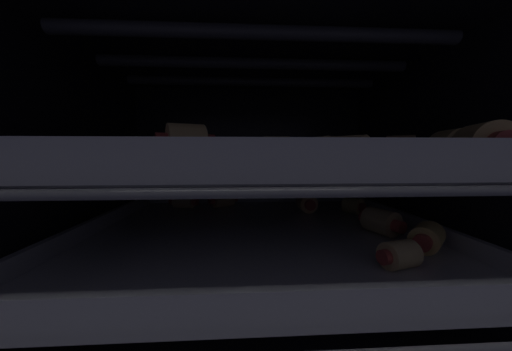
{
  "coord_description": "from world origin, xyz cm",
  "views": [
    {
      "loc": [
        -2.1,
        -35.29,
        20.33
      ],
      "look_at": [
        0.0,
        0.72,
        17.02
      ],
      "focal_mm": 17.6,
      "sensor_mm": 36.0,
      "label": 1
    }
  ],
  "objects_px": {
    "pig_in_blanket_lower_4": "(427,237)",
    "heating_element": "(256,63)",
    "pig_in_blanket_upper_5": "(353,150)",
    "pig_in_blanket_upper_0": "(452,146)",
    "pig_in_blanket_lower_6": "(307,203)",
    "pig_in_blanket_upper_9": "(221,150)",
    "pig_in_blanket_lower_1": "(381,221)",
    "oven_rack_lower": "(256,238)",
    "pig_in_blanket_upper_1": "(484,144)",
    "baking_tray_lower": "(256,231)",
    "pig_in_blanket_lower_5": "(184,201)",
    "pig_in_blanket_lower_2": "(353,206)",
    "pig_in_blanket_upper_10": "(268,149)",
    "pig_in_blanket_lower_0": "(399,255)",
    "pig_in_blanket_lower_3": "(223,199)",
    "pig_in_blanket_upper_4": "(313,149)",
    "oven_rack_upper": "(256,169)",
    "pig_in_blanket_upper_11": "(346,149)",
    "pig_in_blanket_upper_8": "(400,147)",
    "pig_in_blanket_upper_2": "(186,144)",
    "baking_tray_upper": "(256,162)",
    "pig_in_blanket_upper_7": "(319,149)"
  },
  "relations": [
    {
      "from": "pig_in_blanket_lower_1",
      "to": "pig_in_blanket_upper_10",
      "type": "height_order",
      "value": "pig_in_blanket_upper_10"
    },
    {
      "from": "pig_in_blanket_upper_5",
      "to": "pig_in_blanket_upper_0",
      "type": "bearing_deg",
      "value": -71.25
    },
    {
      "from": "heating_element",
      "to": "pig_in_blanket_upper_1",
      "type": "distance_m",
      "value": 0.26
    },
    {
      "from": "pig_in_blanket_lower_1",
      "to": "pig_in_blanket_upper_9",
      "type": "xyz_separation_m",
      "value": [
        -0.22,
        0.13,
        0.1
      ]
    },
    {
      "from": "pig_in_blanket_upper_7",
      "to": "pig_in_blanket_lower_5",
      "type": "bearing_deg",
      "value": 135.48
    },
    {
      "from": "pig_in_blanket_lower_1",
      "to": "pig_in_blanket_upper_4",
      "type": "bearing_deg",
      "value": 100.83
    },
    {
      "from": "pig_in_blanket_upper_0",
      "to": "pig_in_blanket_upper_10",
      "type": "relative_size",
      "value": 1.06
    },
    {
      "from": "pig_in_blanket_upper_7",
      "to": "pig_in_blanket_lower_1",
      "type": "bearing_deg",
      "value": 15.51
    },
    {
      "from": "pig_in_blanket_lower_1",
      "to": "pig_in_blanket_lower_6",
      "type": "xyz_separation_m",
      "value": [
        -0.07,
        0.13,
        -0.0
      ]
    },
    {
      "from": "oven_rack_lower",
      "to": "pig_in_blanket_lower_1",
      "type": "relative_size",
      "value": 7.62
    },
    {
      "from": "oven_rack_upper",
      "to": "pig_in_blanket_upper_8",
      "type": "distance_m",
      "value": 0.2
    },
    {
      "from": "pig_in_blanket_upper_4",
      "to": "pig_in_blanket_upper_10",
      "type": "distance_m",
      "value": 0.22
    },
    {
      "from": "heating_element",
      "to": "pig_in_blanket_upper_9",
      "type": "distance_m",
      "value": 0.16
    },
    {
      "from": "pig_in_blanket_lower_4",
      "to": "heating_element",
      "type": "bearing_deg",
      "value": 153.04
    },
    {
      "from": "pig_in_blanket_lower_3",
      "to": "pig_in_blanket_upper_10",
      "type": "height_order",
      "value": "pig_in_blanket_upper_10"
    },
    {
      "from": "pig_in_blanket_upper_10",
      "to": "pig_in_blanket_lower_5",
      "type": "bearing_deg",
      "value": 132.35
    },
    {
      "from": "oven_rack_upper",
      "to": "pig_in_blanket_lower_2",
      "type": "bearing_deg",
      "value": 22.85
    },
    {
      "from": "pig_in_blanket_lower_4",
      "to": "pig_in_blanket_upper_9",
      "type": "bearing_deg",
      "value": 142.06
    },
    {
      "from": "pig_in_blanket_lower_0",
      "to": "pig_in_blanket_lower_3",
      "type": "relative_size",
      "value": 0.76
    },
    {
      "from": "pig_in_blanket_lower_6",
      "to": "pig_in_blanket_upper_9",
      "type": "xyz_separation_m",
      "value": [
        -0.16,
        -0.0,
        0.1
      ]
    },
    {
      "from": "heating_element",
      "to": "pig_in_blanket_lower_0",
      "type": "height_order",
      "value": "heating_element"
    },
    {
      "from": "oven_rack_upper",
      "to": "pig_in_blanket_upper_11",
      "type": "height_order",
      "value": "pig_in_blanket_upper_11"
    },
    {
      "from": "pig_in_blanket_lower_1",
      "to": "pig_in_blanket_lower_4",
      "type": "distance_m",
      "value": 0.06
    },
    {
      "from": "pig_in_blanket_lower_1",
      "to": "pig_in_blanket_upper_9",
      "type": "height_order",
      "value": "pig_in_blanket_upper_9"
    },
    {
      "from": "pig_in_blanket_lower_6",
      "to": "pig_in_blanket_upper_7",
      "type": "height_order",
      "value": "pig_in_blanket_upper_7"
    },
    {
      "from": "pig_in_blanket_lower_0",
      "to": "pig_in_blanket_upper_7",
      "type": "height_order",
      "value": "pig_in_blanket_upper_7"
    },
    {
      "from": "pig_in_blanket_upper_1",
      "to": "pig_in_blanket_upper_8",
      "type": "xyz_separation_m",
      "value": [
        0.02,
        0.14,
        -0.0
      ]
    },
    {
      "from": "pig_in_blanket_upper_1",
      "to": "pig_in_blanket_upper_8",
      "type": "bearing_deg",
      "value": 81.71
    },
    {
      "from": "baking_tray_upper",
      "to": "pig_in_blanket_upper_5",
      "type": "height_order",
      "value": "pig_in_blanket_upper_5"
    },
    {
      "from": "heating_element",
      "to": "pig_in_blanket_upper_5",
      "type": "bearing_deg",
      "value": 7.61
    },
    {
      "from": "pig_in_blanket_upper_11",
      "to": "heating_element",
      "type": "bearing_deg",
      "value": 122.96
    },
    {
      "from": "pig_in_blanket_lower_4",
      "to": "pig_in_blanket_upper_4",
      "type": "bearing_deg",
      "value": 102.39
    },
    {
      "from": "pig_in_blanket_upper_1",
      "to": "pig_in_blanket_upper_4",
      "type": "relative_size",
      "value": 1.14
    },
    {
      "from": "baking_tray_lower",
      "to": "pig_in_blanket_lower_5",
      "type": "relative_size",
      "value": 7.64
    },
    {
      "from": "pig_in_blanket_lower_2",
      "to": "pig_in_blanket_upper_0",
      "type": "height_order",
      "value": "pig_in_blanket_upper_0"
    },
    {
      "from": "pig_in_blanket_lower_5",
      "to": "pig_in_blanket_upper_10",
      "type": "distance_m",
      "value": 0.24
    },
    {
      "from": "pig_in_blanket_lower_6",
      "to": "pig_in_blanket_upper_4",
      "type": "bearing_deg",
      "value": 67.45
    },
    {
      "from": "pig_in_blanket_lower_1",
      "to": "pig_in_blanket_lower_5",
      "type": "distance_m",
      "value": 0.35
    },
    {
      "from": "heating_element",
      "to": "pig_in_blanket_lower_4",
      "type": "bearing_deg",
      "value": -26.96
    },
    {
      "from": "pig_in_blanket_lower_2",
      "to": "pig_in_blanket_upper_5",
      "type": "relative_size",
      "value": 0.9
    },
    {
      "from": "pig_in_blanket_lower_0",
      "to": "pig_in_blanket_upper_2",
      "type": "xyz_separation_m",
      "value": [
        -0.19,
        -0.01,
        0.1
      ]
    },
    {
      "from": "pig_in_blanket_lower_3",
      "to": "pig_in_blanket_lower_6",
      "type": "bearing_deg",
      "value": -18.32
    },
    {
      "from": "oven_rack_upper",
      "to": "pig_in_blanket_lower_1",
      "type": "bearing_deg",
      "value": -11.7
    },
    {
      "from": "oven_rack_lower",
      "to": "pig_in_blanket_lower_1",
      "type": "distance_m",
      "value": 0.17
    },
    {
      "from": "pig_in_blanket_lower_3",
      "to": "pig_in_blanket_lower_4",
      "type": "xyz_separation_m",
      "value": [
        0.24,
        -0.24,
        0.0
      ]
    },
    {
      "from": "oven_rack_upper",
      "to": "pig_in_blanket_upper_8",
      "type": "relative_size",
      "value": 8.94
    },
    {
      "from": "pig_in_blanket_upper_5",
      "to": "pig_in_blanket_upper_9",
      "type": "relative_size",
      "value": 1.01
    },
    {
      "from": "pig_in_blanket_lower_2",
      "to": "pig_in_blanket_lower_4",
      "type": "xyz_separation_m",
      "value": [
        0.01,
        -0.17,
        0.0
      ]
    },
    {
      "from": "pig_in_blanket_upper_1",
      "to": "oven_rack_upper",
      "type": "bearing_deg",
      "value": 136.86
    },
    {
      "from": "pig_in_blanket_upper_9",
      "to": "pig_in_blanket_upper_11",
      "type": "height_order",
      "value": "pig_in_blanket_upper_9"
    }
  ]
}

